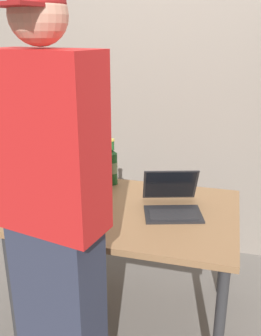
# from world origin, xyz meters

# --- Properties ---
(ground_plane) EXTENTS (8.00, 8.00, 0.00)m
(ground_plane) POSITION_xyz_m (0.00, 0.00, 0.00)
(ground_plane) COLOR slate
(ground_plane) RESTS_ON ground
(desk) EXTENTS (1.25, 0.87, 0.75)m
(desk) POSITION_xyz_m (0.00, 0.00, 0.66)
(desk) COLOR olive
(desk) RESTS_ON ground
(laptop) EXTENTS (0.39, 0.40, 0.22)m
(laptop) POSITION_xyz_m (0.25, 0.05, 0.80)
(laptop) COLOR black
(laptop) RESTS_ON desk
(beer_bottle_dark) EXTENTS (0.07, 0.07, 0.29)m
(beer_bottle_dark) POSITION_xyz_m (-0.32, 0.38, 0.85)
(beer_bottle_dark) COLOR brown
(beer_bottle_dark) RESTS_ON desk
(beer_bottle_amber) EXTENTS (0.07, 0.07, 0.31)m
(beer_bottle_amber) POSITION_xyz_m (-0.24, 0.26, 0.87)
(beer_bottle_amber) COLOR #333333
(beer_bottle_amber) RESTS_ON desk
(beer_bottle_brown) EXTENTS (0.07, 0.07, 0.31)m
(beer_bottle_brown) POSITION_xyz_m (-0.20, 0.34, 0.87)
(beer_bottle_brown) COLOR #1E5123
(beer_bottle_brown) RESTS_ON desk
(person_figure) EXTENTS (0.46, 0.33, 1.89)m
(person_figure) POSITION_xyz_m (-0.12, -0.67, 0.97)
(person_figure) COLOR #2D3347
(person_figure) RESTS_ON ground
(back_wall) EXTENTS (6.00, 0.10, 2.60)m
(back_wall) POSITION_xyz_m (0.00, 0.97, 1.30)
(back_wall) COLOR gray
(back_wall) RESTS_ON ground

